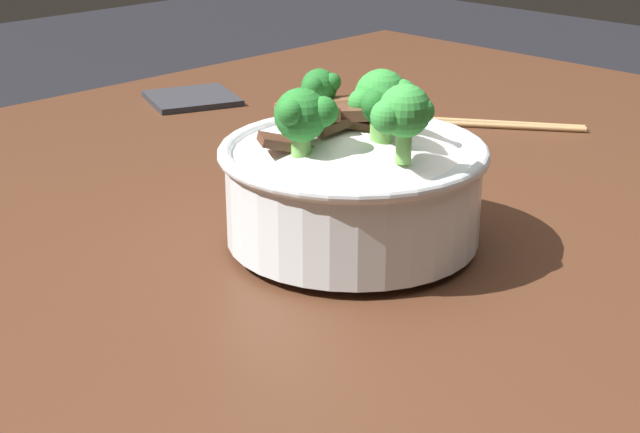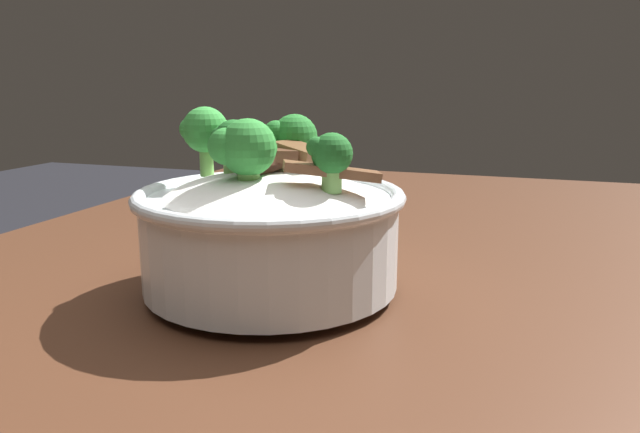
% 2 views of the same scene
% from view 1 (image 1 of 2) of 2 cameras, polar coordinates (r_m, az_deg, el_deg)
% --- Properties ---
extents(dining_table, '(1.51, 1.04, 0.74)m').
position_cam_1_polar(dining_table, '(0.98, -2.49, -5.80)').
color(dining_table, '#472819').
rests_on(dining_table, ground).
extents(rice_bowl, '(0.23, 0.23, 0.16)m').
position_cam_1_polar(rice_bowl, '(0.80, 2.04, 2.50)').
color(rice_bowl, silver).
rests_on(rice_bowl, dining_table).
extents(chopsticks_pair, '(0.14, 0.19, 0.01)m').
position_cam_1_polar(chopsticks_pair, '(1.19, 10.73, 5.55)').
color(chopsticks_pair, '#9E7A4C').
rests_on(chopsticks_pair, dining_table).
extents(folded_napkin, '(0.15, 0.14, 0.01)m').
position_cam_1_polar(folded_napkin, '(1.30, -7.83, 7.16)').
color(folded_napkin, '#28282D').
rests_on(folded_napkin, dining_table).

